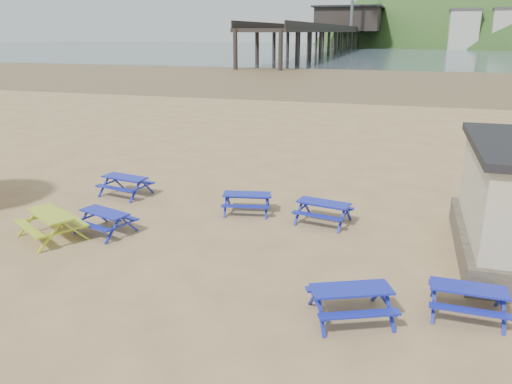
% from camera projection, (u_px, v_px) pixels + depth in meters
% --- Properties ---
extents(ground, '(400.00, 400.00, 0.00)m').
position_uv_depth(ground, '(213.00, 236.00, 14.80)').
color(ground, tan).
rests_on(ground, ground).
extents(wet_sand, '(400.00, 400.00, 0.00)m').
position_uv_depth(wet_sand, '(368.00, 78.00, 64.92)').
color(wet_sand, brown).
rests_on(wet_sand, ground).
extents(sea, '(400.00, 400.00, 0.00)m').
position_uv_depth(sea, '(396.00, 50.00, 169.73)').
color(sea, '#41525D').
rests_on(sea, ground).
extents(picnic_table_blue_a, '(1.91, 1.65, 0.71)m').
position_uv_depth(picnic_table_blue_a, '(126.00, 186.00, 18.42)').
color(picnic_table_blue_a, '#1215B4').
rests_on(picnic_table_blue_a, ground).
extents(picnic_table_blue_b, '(1.78, 1.54, 0.66)m').
position_uv_depth(picnic_table_blue_b, '(247.00, 203.00, 16.67)').
color(picnic_table_blue_b, '#1215B4').
rests_on(picnic_table_blue_b, ground).
extents(picnic_table_blue_c, '(1.85, 1.60, 0.69)m').
position_uv_depth(picnic_table_blue_c, '(323.00, 212.00, 15.76)').
color(picnic_table_blue_c, '#1215B4').
rests_on(picnic_table_blue_c, ground).
extents(picnic_table_blue_d, '(1.90, 1.69, 0.67)m').
position_uv_depth(picnic_table_blue_d, '(105.00, 222.00, 14.99)').
color(picnic_table_blue_d, '#1215B4').
rests_on(picnic_table_blue_d, ground).
extents(picnic_table_blue_e, '(2.08, 1.91, 0.70)m').
position_uv_depth(picnic_table_blue_e, '(351.00, 303.00, 10.48)').
color(picnic_table_blue_e, '#1215B4').
rests_on(picnic_table_blue_e, ground).
extents(picnic_table_blue_f, '(1.59, 1.29, 0.65)m').
position_uv_depth(picnic_table_blue_f, '(467.00, 301.00, 10.60)').
color(picnic_table_blue_f, '#1215B4').
rests_on(picnic_table_blue_f, ground).
extents(picnic_table_yellow, '(2.36, 2.24, 0.78)m').
position_uv_depth(picnic_table_yellow, '(52.00, 226.00, 14.56)').
color(picnic_table_yellow, '#97C013').
rests_on(picnic_table_yellow, ground).
extents(pier, '(24.00, 220.00, 39.29)m').
position_uv_depth(pier, '(347.00, 33.00, 180.50)').
color(pier, black).
rests_on(pier, ground).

